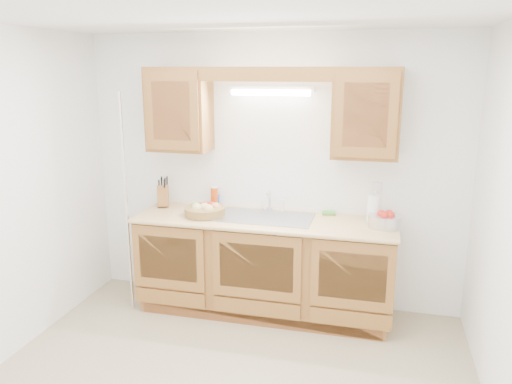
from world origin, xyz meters
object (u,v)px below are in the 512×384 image
(knife_block, at_px, (163,195))
(paper_towel, at_px, (374,209))
(fruit_basket, at_px, (205,210))
(apple_bowl, at_px, (385,220))

(knife_block, bearing_deg, paper_towel, -22.63)
(fruit_basket, distance_m, knife_block, 0.53)
(knife_block, xyz_separation_m, apple_bowl, (2.06, -0.15, -0.04))
(paper_towel, distance_m, apple_bowl, 0.14)
(knife_block, bearing_deg, fruit_basket, -42.16)
(fruit_basket, relative_size, apple_bowl, 1.30)
(fruit_basket, bearing_deg, paper_towel, 5.15)
(apple_bowl, bearing_deg, knife_block, 175.89)
(paper_towel, bearing_deg, knife_block, 178.35)
(knife_block, relative_size, apple_bowl, 0.84)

